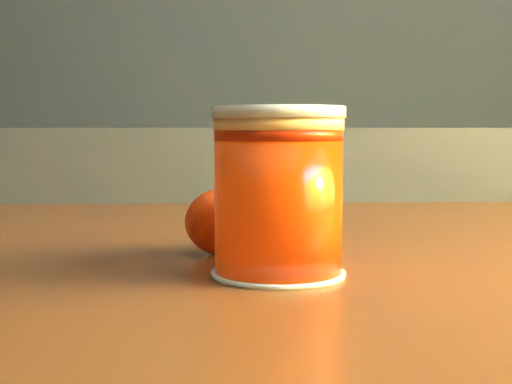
# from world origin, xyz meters

# --- Properties ---
(kitchen_counter) EXTENTS (3.15, 0.60, 0.90)m
(kitchen_counter) POSITION_xyz_m (0.00, 1.45, 0.45)
(kitchen_counter) COLOR #55555B
(kitchen_counter) RESTS_ON ground
(table) EXTENTS (1.20, 0.95, 0.80)m
(table) POSITION_xyz_m (0.76, 0.22, 0.70)
(table) COLOR brown
(table) RESTS_ON ground
(juice_glass) EXTENTS (0.09, 0.09, 0.11)m
(juice_glass) POSITION_xyz_m (0.70, 0.11, 0.86)
(juice_glass) COLOR red
(juice_glass) RESTS_ON table
(orange_front) EXTENTS (0.08, 0.08, 0.05)m
(orange_front) POSITION_xyz_m (0.65, 0.18, 0.83)
(orange_front) COLOR #FF3905
(orange_front) RESTS_ON table
(orange_back) EXTENTS (0.08, 0.08, 0.05)m
(orange_back) POSITION_xyz_m (0.70, 0.19, 0.83)
(orange_back) COLOR #FF3905
(orange_back) RESTS_ON table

